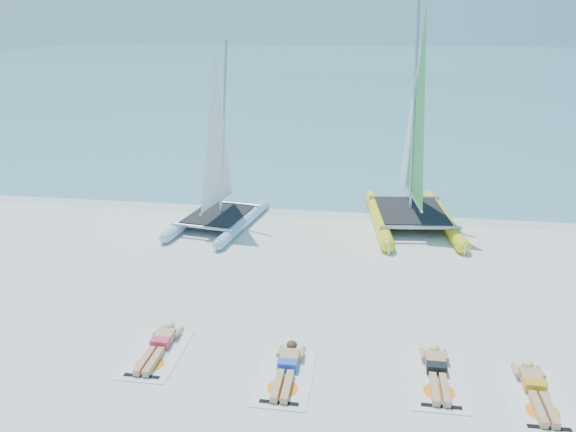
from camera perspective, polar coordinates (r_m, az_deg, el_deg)
name	(u,v)px	position (r m, az deg, el deg)	size (l,w,h in m)	color
ground	(306,281)	(14.44, 1.89, -6.60)	(140.00, 140.00, 0.00)	silver
sea	(364,68)	(76.15, 7.75, 14.68)	(140.00, 115.00, 0.01)	#72ADBF
wet_sand_strip	(325,211)	(19.50, 3.82, 0.51)	(140.00, 1.40, 0.01)	silver
catamaran_blue	(217,172)	(17.86, -7.20, 4.49)	(2.71, 4.59, 5.90)	#A1BAD4
catamaran_yellow	(413,152)	(18.55, 12.55, 6.40)	(3.14, 5.80, 7.23)	yellow
towel_a	(156,354)	(11.85, -13.22, -13.50)	(1.00, 1.85, 0.02)	silver
sunbather_a	(159,344)	(11.94, -12.92, -12.58)	(0.37, 1.73, 0.26)	tan
towel_b	(285,377)	(10.92, -0.26, -16.09)	(1.00, 1.85, 0.02)	silver
sunbather_b	(287,367)	(11.01, -0.10, -15.05)	(0.37, 1.73, 0.26)	tan
towel_c	(437,381)	(11.19, 14.92, -15.86)	(1.00, 1.85, 0.02)	silver
sunbather_c	(437,370)	(11.28, 14.87, -14.84)	(0.37, 1.73, 0.26)	tan
towel_d	(537,399)	(11.30, 23.99, -16.66)	(1.00, 1.85, 0.02)	silver
sunbather_d	(535,388)	(11.39, 23.83, -15.65)	(0.37, 1.73, 0.26)	tan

